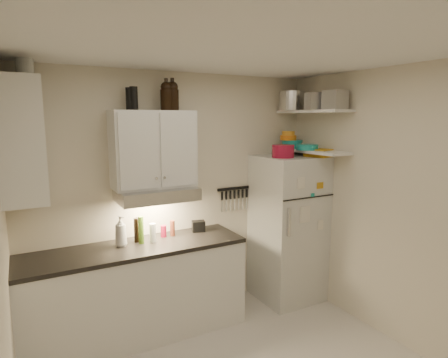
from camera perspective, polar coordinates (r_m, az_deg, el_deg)
ceiling at (r=2.68m, az=4.85°, el=19.63°), size 3.20×3.00×0.02m
back_wall at (r=4.07m, az=-7.24°, el=-2.54°), size 3.20×0.02×2.60m
right_wall at (r=3.86m, az=24.98°, el=-3.99°), size 0.02×3.00×2.60m
base_cabinet at (r=3.90m, az=-13.08°, el=-16.61°), size 2.10×0.60×0.88m
countertop at (r=3.73m, az=-13.34°, el=-10.22°), size 2.10×0.62×0.04m
upper_cabinet at (r=3.73m, az=-10.71°, el=4.46°), size 0.80×0.33×0.75m
side_cabinet at (r=3.41m, az=-28.57°, el=5.17°), size 0.33×0.55×1.00m
range_hood at (r=3.73m, az=-10.20°, el=-2.28°), size 0.76×0.46×0.12m
fridge at (r=4.50m, az=9.71°, el=-7.38°), size 0.70×0.68×1.70m
shelf_hi at (r=4.34m, az=13.43°, el=9.98°), size 0.30×0.95×0.03m
shelf_lo at (r=4.35m, az=13.21°, el=4.18°), size 0.30×0.95×0.03m
knife_strip at (r=4.34m, az=1.50°, el=-1.45°), size 0.42×0.02×0.03m
dutch_oven at (r=4.14m, az=8.99°, el=4.21°), size 0.31×0.31×0.14m
book_stack at (r=4.31m, az=14.21°, el=3.89°), size 0.27×0.31×0.09m
spice_jar at (r=4.28m, az=10.29°, el=4.02°), size 0.07×0.07×0.09m
stock_pot at (r=4.50m, az=10.36°, el=11.62°), size 0.34×0.34×0.22m
tin_a at (r=4.20m, az=13.73°, el=11.44°), size 0.22×0.21×0.18m
tin_b at (r=4.10m, az=16.57°, el=11.48°), size 0.21×0.21×0.20m
bowl_teal at (r=4.52m, az=10.34°, el=5.26°), size 0.24×0.24×0.10m
bowl_orange at (r=4.49m, az=9.77°, el=6.23°), size 0.19×0.19×0.06m
bowl_yellow at (r=4.49m, az=9.79°, el=6.90°), size 0.15×0.15×0.05m
plates at (r=4.30m, az=12.55°, el=4.76°), size 0.26×0.26×0.06m
growler_a at (r=3.75m, az=-8.77°, el=12.44°), size 0.16×0.16×0.28m
growler_b at (r=3.79m, az=-7.85°, el=12.48°), size 0.12×0.12×0.29m
thermos_a at (r=3.70m, az=-13.58°, el=11.84°), size 0.10×0.10×0.22m
thermos_b at (r=3.72m, az=-14.18°, el=11.74°), size 0.07×0.07×0.21m
side_jar at (r=3.52m, az=-28.10°, el=14.94°), size 0.17×0.17×0.18m
soap_bottle at (r=3.71m, az=-15.48°, el=-7.44°), size 0.16×0.16×0.33m
pepper_mill at (r=3.94m, az=-7.86°, el=-7.44°), size 0.07×0.07×0.16m
oil_bottle at (r=3.74m, az=-12.52°, el=-7.60°), size 0.05×0.05×0.27m
vinegar_bottle at (r=3.80m, az=-13.19°, el=-7.59°), size 0.05×0.05×0.24m
clear_bottle at (r=3.77m, az=-10.79°, el=-8.06°), size 0.08×0.08×0.19m
red_jar at (r=3.92m, az=-9.20°, el=-7.85°), size 0.08×0.08×0.12m
caddy at (r=4.07m, az=-3.92°, el=-7.18°), size 0.15×0.13×0.12m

